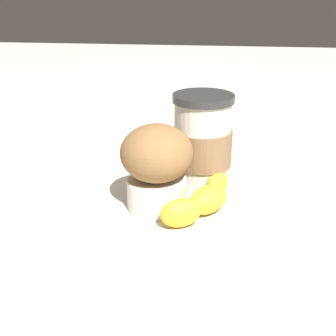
# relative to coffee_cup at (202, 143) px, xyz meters

# --- Properties ---
(ground_plane) EXTENTS (3.00, 3.00, 0.00)m
(ground_plane) POSITION_rel_coffee_cup_xyz_m (0.06, -0.04, -0.07)
(ground_plane) COLOR beige
(paper_napkin) EXTENTS (0.25, 0.25, 0.00)m
(paper_napkin) POSITION_rel_coffee_cup_xyz_m (0.06, -0.04, -0.07)
(paper_napkin) COLOR beige
(paper_napkin) RESTS_ON ground_plane
(coffee_cup) EXTENTS (0.09, 0.09, 0.14)m
(coffee_cup) POSITION_rel_coffee_cup_xyz_m (0.00, 0.00, 0.00)
(coffee_cup) COLOR silver
(coffee_cup) RESTS_ON paper_napkin
(muffin) EXTENTS (0.09, 0.09, 0.11)m
(muffin) POSITION_rel_coffee_cup_xyz_m (0.07, -0.06, -0.01)
(muffin) COLOR white
(muffin) RESTS_ON paper_napkin
(banana) EXTENTS (0.15, 0.10, 0.04)m
(banana) POSITION_rel_coffee_cup_xyz_m (0.08, 0.01, -0.05)
(banana) COLOR gold
(banana) RESTS_ON paper_napkin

